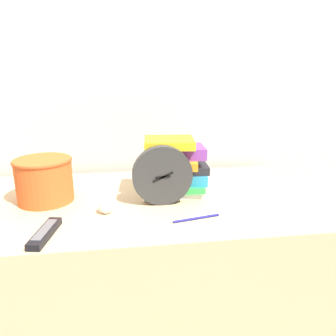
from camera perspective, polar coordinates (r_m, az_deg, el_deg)
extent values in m
cube|color=beige|center=(1.54, -6.61, 15.41)|extent=(6.00, 0.04, 2.40)
cube|color=tan|center=(1.41, -4.89, -20.21)|extent=(1.29, 0.69, 0.78)
cylinder|color=#333333|center=(1.13, -1.00, -1.30)|extent=(0.21, 0.03, 0.21)
cylinder|color=silver|center=(1.12, -0.94, -1.46)|extent=(0.18, 0.01, 0.18)
cube|color=black|center=(1.12, -0.90, -1.56)|extent=(0.05, 0.01, 0.01)
cube|color=black|center=(1.12, -0.90, -1.56)|extent=(0.07, 0.01, 0.04)
cylinder|color=black|center=(1.12, -0.90, -1.56)|extent=(0.01, 0.00, 0.01)
cube|color=white|center=(1.25, 0.82, -4.11)|extent=(0.24, 0.13, 0.02)
cube|color=green|center=(1.26, 1.39, -2.86)|extent=(0.20, 0.19, 0.02)
cube|color=#2D9ED1|center=(1.25, 1.50, -1.57)|extent=(0.25, 0.16, 0.04)
cube|color=#232328|center=(1.25, 1.55, 0.20)|extent=(0.23, 0.17, 0.03)
cube|color=orange|center=(1.22, 0.56, 1.16)|extent=(0.21, 0.20, 0.03)
cube|color=#7A3899|center=(1.21, 1.40, 2.82)|extent=(0.21, 0.13, 0.04)
cube|color=yellow|center=(1.20, 0.18, 4.45)|extent=(0.19, 0.17, 0.03)
cylinder|color=#E05623|center=(1.25, -20.72, -1.99)|extent=(0.20, 0.20, 0.16)
torus|color=#B3451C|center=(1.23, -21.07, 1.23)|extent=(0.20, 0.20, 0.01)
cube|color=black|center=(1.01, -20.63, -10.57)|extent=(0.07, 0.17, 0.02)
cube|color=#59595E|center=(1.00, -20.69, -9.98)|extent=(0.05, 0.13, 0.00)
sphere|color=white|center=(1.10, -10.76, -6.59)|extent=(0.05, 0.05, 0.05)
cylinder|color=navy|center=(1.05, 4.97, -8.72)|extent=(0.16, 0.04, 0.01)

